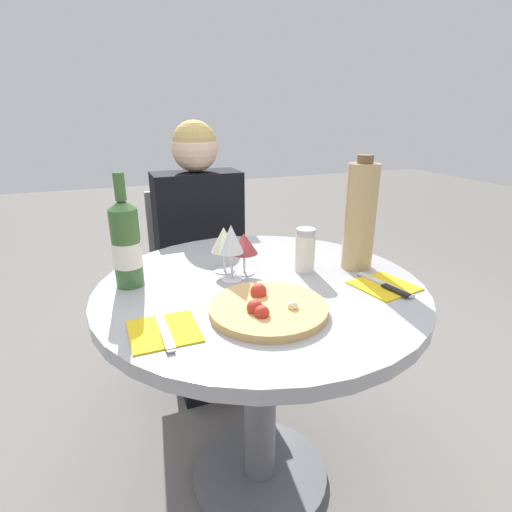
{
  "coord_description": "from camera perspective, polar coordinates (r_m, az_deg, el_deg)",
  "views": [
    {
      "loc": [
        -0.39,
        -0.96,
        1.19
      ],
      "look_at": [
        -0.03,
        -0.04,
        0.83
      ],
      "focal_mm": 28.0,
      "sensor_mm": 36.0,
      "label": 1
    }
  ],
  "objects": [
    {
      "name": "wine_glass_front_left",
      "position": [
        1.12,
        -3.57,
        2.28
      ],
      "size": [
        0.07,
        0.07,
        0.17
      ],
      "color": "silver",
      "rests_on": "dining_table"
    },
    {
      "name": "seated_diner",
      "position": [
        1.78,
        -7.39,
        -2.1
      ],
      "size": [
        0.37,
        0.4,
        1.16
      ],
      "rotation": [
        0.0,
        0.0,
        3.14
      ],
      "color": "black",
      "rests_on": "ground_plane"
    },
    {
      "name": "wine_glass_back_left",
      "position": [
        1.19,
        -4.62,
        2.27
      ],
      "size": [
        0.08,
        0.08,
        0.14
      ],
      "color": "silver",
      "rests_on": "dining_table"
    },
    {
      "name": "place_setting_right",
      "position": [
        1.17,
        17.93,
        -4.07
      ],
      "size": [
        0.17,
        0.19,
        0.01
      ],
      "color": "gold",
      "rests_on": "dining_table"
    },
    {
      "name": "sugar_shaker",
      "position": [
        1.21,
        7.03,
        0.82
      ],
      "size": [
        0.06,
        0.06,
        0.13
      ],
      "color": "silver",
      "rests_on": "dining_table"
    },
    {
      "name": "chair_behind_diner",
      "position": [
        1.94,
        -8.22,
        -3.88
      ],
      "size": [
        0.4,
        0.4,
        0.84
      ],
      "rotation": [
        0.0,
        0.0,
        3.14
      ],
      "color": "slate",
      "rests_on": "ground_plane"
    },
    {
      "name": "place_setting_left",
      "position": [
        0.92,
        -12.97,
        -10.42
      ],
      "size": [
        0.15,
        0.19,
        0.01
      ],
      "color": "gold",
      "rests_on": "dining_table"
    },
    {
      "name": "pizza_large",
      "position": [
        0.98,
        1.63,
        -7.41
      ],
      "size": [
        0.29,
        0.29,
        0.05
      ],
      "color": "tan",
      "rests_on": "dining_table"
    },
    {
      "name": "dining_table",
      "position": [
        1.21,
        0.62,
        -10.77
      ],
      "size": [
        0.92,
        0.92,
        0.73
      ],
      "color": "slate",
      "rests_on": "ground_plane"
    },
    {
      "name": "wine_bottle",
      "position": [
        1.14,
        -18.05,
        1.62
      ],
      "size": [
        0.08,
        0.08,
        0.31
      ],
      "color": "#38602D",
      "rests_on": "dining_table"
    },
    {
      "name": "wine_glass_center",
      "position": [
        1.18,
        -1.72,
        1.69
      ],
      "size": [
        0.08,
        0.08,
        0.13
      ],
      "color": "silver",
      "rests_on": "dining_table"
    },
    {
      "name": "ground_plane",
      "position": [
        1.58,
        0.54,
        -28.78
      ],
      "size": [
        12.0,
        12.0,
        0.0
      ],
      "primitive_type": "plane",
      "color": "slate",
      "rests_on": "ground"
    },
    {
      "name": "tall_carafe",
      "position": [
        1.25,
        14.66,
        5.5
      ],
      "size": [
        0.09,
        0.09,
        0.34
      ],
      "color": "tan",
      "rests_on": "dining_table"
    }
  ]
}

